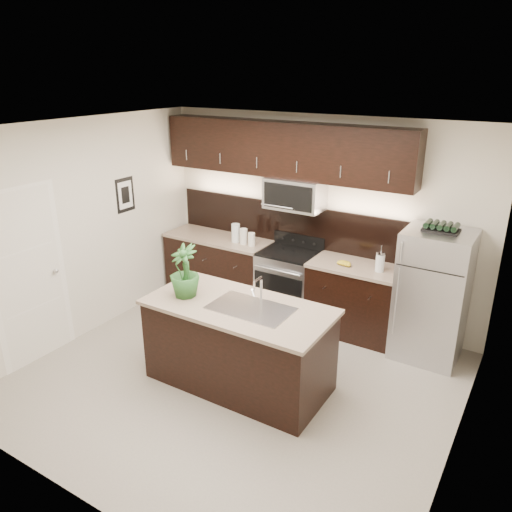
# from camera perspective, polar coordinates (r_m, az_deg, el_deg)

# --- Properties ---
(ground) EXTENTS (4.50, 4.50, 0.00)m
(ground) POSITION_cam_1_polar(r_m,az_deg,el_deg) (5.68, -2.31, -13.97)
(ground) COLOR gray
(ground) RESTS_ON ground
(room_walls) EXTENTS (4.52, 4.02, 2.71)m
(room_walls) POSITION_cam_1_polar(r_m,az_deg,el_deg) (4.95, -3.90, 2.57)
(room_walls) COLOR beige
(room_walls) RESTS_ON ground
(counter_run) EXTENTS (3.51, 0.65, 0.94)m
(counter_run) POSITION_cam_1_polar(r_m,az_deg,el_deg) (6.93, 2.26, -2.80)
(counter_run) COLOR black
(counter_run) RESTS_ON ground
(upper_fixtures) EXTENTS (3.49, 0.40, 1.66)m
(upper_fixtures) POSITION_cam_1_polar(r_m,az_deg,el_deg) (6.56, 3.31, 11.10)
(upper_fixtures) COLOR black
(upper_fixtures) RESTS_ON counter_run
(island) EXTENTS (1.96, 0.96, 0.94)m
(island) POSITION_cam_1_polar(r_m,az_deg,el_deg) (5.39, -1.97, -10.09)
(island) COLOR black
(island) RESTS_ON ground
(sink_faucet) EXTENTS (0.84, 0.50, 0.28)m
(sink_faucet) POSITION_cam_1_polar(r_m,az_deg,el_deg) (5.10, -0.55, -5.82)
(sink_faucet) COLOR silver
(sink_faucet) RESTS_ON island
(refrigerator) EXTENTS (0.75, 0.68, 1.55)m
(refrigerator) POSITION_cam_1_polar(r_m,az_deg,el_deg) (6.10, 19.47, -4.30)
(refrigerator) COLOR #B2B2B7
(refrigerator) RESTS_ON ground
(wine_rack) EXTENTS (0.38, 0.24, 0.09)m
(wine_rack) POSITION_cam_1_polar(r_m,az_deg,el_deg) (5.82, 20.43, 3.06)
(wine_rack) COLOR black
(wine_rack) RESTS_ON refrigerator
(plant) EXTENTS (0.38, 0.38, 0.57)m
(plant) POSITION_cam_1_polar(r_m,az_deg,el_deg) (5.31, -8.20, -1.71)
(plant) COLOR #235120
(plant) RESTS_ON island
(canisters) EXTENTS (0.39, 0.14, 0.26)m
(canisters) POSITION_cam_1_polar(r_m,az_deg,el_deg) (6.92, -1.66, 2.37)
(canisters) COLOR silver
(canisters) RESTS_ON counter_run
(french_press) EXTENTS (0.11, 0.11, 0.32)m
(french_press) POSITION_cam_1_polar(r_m,az_deg,el_deg) (6.14, 13.99, -0.65)
(french_press) COLOR silver
(french_press) RESTS_ON counter_run
(bananas) EXTENTS (0.21, 0.17, 0.06)m
(bananas) POSITION_cam_1_polar(r_m,az_deg,el_deg) (6.29, 9.73, -0.69)
(bananas) COLOR gold
(bananas) RESTS_ON counter_run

